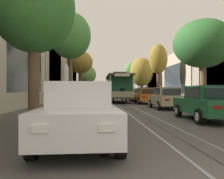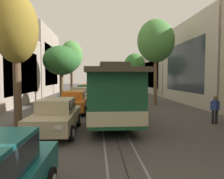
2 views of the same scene
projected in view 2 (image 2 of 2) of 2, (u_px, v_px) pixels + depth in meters
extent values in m
plane|color=#4C4947|center=(111.00, 121.00, 12.30)|extent=(160.00, 160.00, 0.00)
cube|color=gray|center=(132.00, 144.00, 8.08)|extent=(0.08, 70.76, 0.01)
cube|color=gray|center=(104.00, 145.00, 8.00)|extent=(0.08, 70.76, 0.01)
cube|color=black|center=(118.00, 144.00, 8.04)|extent=(0.03, 70.76, 0.01)
cube|color=beige|center=(164.00, 72.00, 33.57)|extent=(4.63, 12.25, 6.98)
cube|color=#2D3842|center=(150.00, 74.00, 33.42)|extent=(0.04, 8.79, 4.19)
cube|color=beige|center=(206.00, 63.00, 21.05)|extent=(4.96, 12.25, 8.13)
cube|color=#2D3842|center=(183.00, 67.00, 20.89)|extent=(0.04, 8.79, 4.88)
cube|color=gray|center=(35.00, 62.00, 32.02)|extent=(4.98, 12.25, 9.89)
cube|color=#2D3842|center=(52.00, 66.00, 32.23)|extent=(0.04, 8.79, 5.93)
cube|color=#2D3842|center=(24.00, 72.00, 19.80)|extent=(0.04, 8.79, 4.21)
cube|color=silver|center=(119.00, 90.00, 33.56)|extent=(1.93, 4.35, 0.66)
cube|color=silver|center=(119.00, 86.00, 33.38)|extent=(1.54, 2.11, 0.60)
cube|color=#2D3842|center=(119.00, 86.00, 34.21)|extent=(1.34, 0.26, 0.47)
cube|color=#2D3842|center=(120.00, 86.00, 32.20)|extent=(1.30, 0.24, 0.45)
cube|color=#2D3842|center=(115.00, 86.00, 33.30)|extent=(0.09, 1.81, 0.47)
cube|color=#2D3842|center=(124.00, 86.00, 33.45)|extent=(0.09, 1.81, 0.47)
cube|color=white|center=(114.00, 88.00, 35.64)|extent=(0.28, 0.05, 0.14)
cube|color=#B21414|center=(118.00, 90.00, 31.35)|extent=(0.28, 0.05, 0.12)
cube|color=white|center=(121.00, 88.00, 35.76)|extent=(0.28, 0.05, 0.14)
cube|color=#B21414|center=(125.00, 90.00, 31.47)|extent=(0.28, 0.05, 0.12)
cylinder|color=black|center=(113.00, 91.00, 34.81)|extent=(0.22, 0.65, 0.64)
cylinder|color=silver|center=(112.00, 91.00, 34.80)|extent=(0.03, 0.35, 0.35)
cylinder|color=black|center=(123.00, 91.00, 34.99)|extent=(0.22, 0.65, 0.64)
cylinder|color=silver|center=(124.00, 91.00, 35.01)|extent=(0.03, 0.35, 0.35)
cylinder|color=black|center=(115.00, 92.00, 32.17)|extent=(0.22, 0.65, 0.64)
cylinder|color=silver|center=(114.00, 92.00, 32.16)|extent=(0.03, 0.35, 0.35)
cylinder|color=black|center=(126.00, 92.00, 32.35)|extent=(0.22, 0.65, 0.64)
cylinder|color=silver|center=(127.00, 92.00, 32.36)|extent=(0.03, 0.35, 0.35)
cube|color=silver|center=(122.00, 92.00, 28.32)|extent=(1.98, 4.37, 0.66)
cube|color=silver|center=(122.00, 87.00, 28.13)|extent=(1.56, 2.13, 0.60)
cube|color=#2D3842|center=(122.00, 87.00, 28.97)|extent=(1.34, 0.28, 0.47)
cube|color=#2D3842|center=(123.00, 88.00, 26.95)|extent=(1.30, 0.25, 0.45)
cube|color=#2D3842|center=(116.00, 87.00, 28.11)|extent=(0.11, 1.81, 0.47)
cube|color=#2D3842|center=(127.00, 87.00, 28.16)|extent=(0.11, 1.81, 0.47)
cube|color=white|center=(117.00, 90.00, 30.45)|extent=(0.28, 0.05, 0.14)
cube|color=#B21414|center=(119.00, 92.00, 26.14)|extent=(0.28, 0.05, 0.12)
cube|color=white|center=(125.00, 90.00, 30.49)|extent=(0.28, 0.05, 0.14)
cube|color=#B21414|center=(128.00, 92.00, 26.17)|extent=(0.28, 0.05, 0.12)
cylinder|color=black|center=(115.00, 94.00, 29.64)|extent=(0.23, 0.65, 0.64)
cylinder|color=silver|center=(114.00, 94.00, 29.64)|extent=(0.03, 0.35, 0.35)
cylinder|color=black|center=(127.00, 94.00, 29.69)|extent=(0.23, 0.65, 0.64)
cylinder|color=silver|center=(128.00, 94.00, 29.70)|extent=(0.03, 0.35, 0.35)
cylinder|color=black|center=(116.00, 95.00, 26.98)|extent=(0.23, 0.65, 0.64)
cylinder|color=silver|center=(115.00, 95.00, 26.98)|extent=(0.03, 0.35, 0.35)
cylinder|color=black|center=(129.00, 95.00, 27.03)|extent=(0.23, 0.65, 0.64)
cylinder|color=silver|center=(130.00, 95.00, 27.04)|extent=(0.03, 0.35, 0.35)
cube|color=#1E6038|center=(130.00, 95.00, 22.72)|extent=(1.88, 4.33, 0.66)
cube|color=#1E6038|center=(130.00, 90.00, 22.54)|extent=(1.52, 2.09, 0.60)
cube|color=#2D3842|center=(129.00, 90.00, 23.37)|extent=(1.34, 0.25, 0.47)
cube|color=#2D3842|center=(132.00, 91.00, 21.36)|extent=(1.30, 0.22, 0.45)
cube|color=#2D3842|center=(123.00, 90.00, 22.47)|extent=(0.06, 1.81, 0.47)
cube|color=#2D3842|center=(137.00, 90.00, 22.60)|extent=(0.06, 1.81, 0.47)
cube|color=white|center=(122.00, 93.00, 24.81)|extent=(0.28, 0.05, 0.14)
cube|color=#B21414|center=(128.00, 96.00, 20.52)|extent=(0.28, 0.05, 0.12)
cube|color=white|center=(131.00, 93.00, 24.91)|extent=(0.28, 0.05, 0.14)
cube|color=#B21414|center=(139.00, 96.00, 20.62)|extent=(0.28, 0.05, 0.12)
cylinder|color=black|center=(120.00, 97.00, 23.98)|extent=(0.21, 0.64, 0.64)
cylinder|color=silver|center=(119.00, 97.00, 23.97)|extent=(0.03, 0.35, 0.35)
cylinder|color=black|center=(135.00, 97.00, 24.14)|extent=(0.21, 0.64, 0.64)
cylinder|color=silver|center=(136.00, 97.00, 24.15)|extent=(0.03, 0.35, 0.35)
cylinder|color=black|center=(124.00, 100.00, 21.33)|extent=(0.21, 0.64, 0.64)
cylinder|color=silver|center=(123.00, 100.00, 21.32)|extent=(0.03, 0.35, 0.35)
cylinder|color=black|center=(141.00, 100.00, 21.49)|extent=(0.21, 0.64, 0.64)
cylinder|color=silver|center=(142.00, 100.00, 21.50)|extent=(0.03, 0.35, 0.35)
cube|color=orange|center=(87.00, 89.00, 34.91)|extent=(1.98, 4.37, 0.66)
cube|color=orange|center=(87.00, 86.00, 35.02)|extent=(1.56, 2.12, 0.60)
cube|color=#2D3842|center=(87.00, 86.00, 34.19)|extent=(1.34, 0.28, 0.47)
cube|color=#2D3842|center=(87.00, 85.00, 36.20)|extent=(1.30, 0.25, 0.45)
cube|color=#2D3842|center=(91.00, 85.00, 35.11)|extent=(0.11, 1.81, 0.47)
cube|color=#2D3842|center=(82.00, 86.00, 34.94)|extent=(0.11, 1.81, 0.47)
cube|color=white|center=(90.00, 89.00, 32.83)|extent=(0.28, 0.05, 0.14)
cube|color=#B21414|center=(90.00, 88.00, 37.11)|extent=(0.28, 0.05, 0.12)
cube|color=white|center=(83.00, 89.00, 32.70)|extent=(0.28, 0.05, 0.14)
cube|color=#B21414|center=(84.00, 88.00, 36.98)|extent=(0.28, 0.05, 0.12)
cylinder|color=black|center=(92.00, 92.00, 33.71)|extent=(0.23, 0.65, 0.64)
cylinder|color=silver|center=(93.00, 92.00, 33.72)|extent=(0.03, 0.35, 0.35)
cylinder|color=black|center=(81.00, 92.00, 33.51)|extent=(0.23, 0.65, 0.64)
cylinder|color=silver|center=(81.00, 92.00, 33.50)|extent=(0.03, 0.35, 0.35)
cylinder|color=black|center=(92.00, 91.00, 36.35)|extent=(0.23, 0.65, 0.64)
cylinder|color=silver|center=(93.00, 91.00, 36.36)|extent=(0.03, 0.35, 0.35)
cylinder|color=black|center=(82.00, 91.00, 36.15)|extent=(0.23, 0.65, 0.64)
cylinder|color=silver|center=(81.00, 91.00, 36.14)|extent=(0.03, 0.35, 0.35)
cube|color=#1E6038|center=(84.00, 92.00, 28.68)|extent=(1.87, 4.33, 0.66)
cube|color=#1E6038|center=(84.00, 87.00, 28.79)|extent=(1.51, 2.09, 0.60)
cube|color=#2D3842|center=(83.00, 88.00, 27.96)|extent=(1.34, 0.24, 0.47)
cube|color=#2D3842|center=(84.00, 87.00, 29.97)|extent=(1.30, 0.22, 0.45)
cube|color=#2D3842|center=(89.00, 87.00, 28.83)|extent=(0.06, 1.81, 0.47)
cube|color=#2D3842|center=(78.00, 87.00, 28.75)|extent=(0.06, 1.81, 0.47)
cube|color=white|center=(87.00, 92.00, 26.55)|extent=(0.28, 0.04, 0.14)
cube|color=#B21414|center=(89.00, 90.00, 30.86)|extent=(0.28, 0.04, 0.12)
cube|color=white|center=(78.00, 92.00, 26.49)|extent=(0.28, 0.04, 0.14)
cube|color=#B21414|center=(81.00, 90.00, 30.79)|extent=(0.28, 0.04, 0.12)
cylinder|color=black|center=(90.00, 95.00, 27.42)|extent=(0.21, 0.64, 0.64)
cylinder|color=silver|center=(91.00, 95.00, 27.42)|extent=(0.03, 0.35, 0.35)
cylinder|color=black|center=(76.00, 95.00, 27.32)|extent=(0.21, 0.64, 0.64)
cylinder|color=silver|center=(75.00, 95.00, 27.31)|extent=(0.03, 0.35, 0.35)
cylinder|color=black|center=(91.00, 93.00, 30.07)|extent=(0.21, 0.64, 0.64)
cylinder|color=silver|center=(91.00, 93.00, 30.08)|extent=(0.03, 0.35, 0.35)
cylinder|color=black|center=(78.00, 93.00, 29.98)|extent=(0.21, 0.64, 0.64)
cylinder|color=silver|center=(78.00, 93.00, 29.97)|extent=(0.03, 0.35, 0.35)
cube|color=#C1B28E|center=(79.00, 96.00, 22.02)|extent=(1.81, 4.31, 0.66)
cube|color=#C1B28E|center=(79.00, 90.00, 22.13)|extent=(1.48, 2.07, 0.60)
cube|color=#2D3842|center=(79.00, 91.00, 21.30)|extent=(1.33, 0.23, 0.47)
cube|color=#2D3842|center=(80.00, 90.00, 23.31)|extent=(1.30, 0.20, 0.45)
cube|color=#2D3842|center=(86.00, 90.00, 22.18)|extent=(0.04, 1.81, 0.47)
cube|color=#2D3842|center=(72.00, 90.00, 22.08)|extent=(0.04, 1.81, 0.47)
cube|color=white|center=(83.00, 97.00, 19.90)|extent=(0.28, 0.04, 0.14)
cube|color=#B21414|center=(86.00, 94.00, 24.20)|extent=(0.28, 0.04, 0.12)
cube|color=white|center=(71.00, 97.00, 19.82)|extent=(0.28, 0.04, 0.14)
cube|color=#B21414|center=(76.00, 94.00, 24.12)|extent=(0.28, 0.04, 0.12)
cylinder|color=black|center=(87.00, 100.00, 20.77)|extent=(0.20, 0.64, 0.64)
cylinder|color=silver|center=(88.00, 100.00, 20.77)|extent=(0.02, 0.35, 0.35)
cylinder|color=black|center=(69.00, 101.00, 20.65)|extent=(0.20, 0.64, 0.64)
cylinder|color=silver|center=(68.00, 101.00, 20.64)|extent=(0.02, 0.35, 0.35)
cylinder|color=black|center=(88.00, 98.00, 23.42)|extent=(0.20, 0.64, 0.64)
cylinder|color=silver|center=(89.00, 98.00, 23.43)|extent=(0.02, 0.35, 0.35)
cylinder|color=black|center=(72.00, 98.00, 23.30)|extent=(0.20, 0.64, 0.64)
cylinder|color=silver|center=(71.00, 98.00, 23.29)|extent=(0.02, 0.35, 0.35)
cube|color=orange|center=(74.00, 104.00, 15.44)|extent=(1.91, 4.34, 0.66)
cube|color=orange|center=(74.00, 95.00, 15.56)|extent=(1.53, 2.10, 0.60)
cube|color=#2D3842|center=(73.00, 96.00, 14.72)|extent=(1.34, 0.26, 0.47)
cube|color=#2D3842|center=(76.00, 94.00, 16.74)|extent=(1.30, 0.23, 0.45)
cube|color=#2D3842|center=(84.00, 95.00, 15.59)|extent=(0.08, 1.81, 0.47)
cube|color=#2D3842|center=(64.00, 95.00, 15.52)|extent=(0.08, 1.81, 0.47)
cube|color=white|center=(78.00, 106.00, 13.31)|extent=(0.28, 0.05, 0.14)
cube|color=#B21414|center=(84.00, 99.00, 17.62)|extent=(0.28, 0.05, 0.12)
cube|color=white|center=(61.00, 106.00, 13.26)|extent=(0.28, 0.05, 0.14)
cube|color=#B21414|center=(71.00, 99.00, 17.57)|extent=(0.28, 0.05, 0.12)
cylinder|color=black|center=(84.00, 111.00, 14.17)|extent=(0.22, 0.64, 0.64)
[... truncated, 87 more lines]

